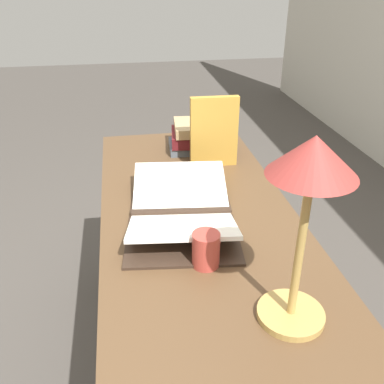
{
  "coord_description": "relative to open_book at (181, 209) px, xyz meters",
  "views": [
    {
      "loc": [
        1.12,
        -0.21,
        1.43
      ],
      "look_at": [
        0.0,
        -0.02,
        0.82
      ],
      "focal_mm": 40.0,
      "sensor_mm": 36.0,
      "label": 1
    }
  ],
  "objects": [
    {
      "name": "ground_plane",
      "position": [
        -0.0,
        0.06,
        -0.76
      ],
      "size": [
        12.0,
        12.0,
        0.0
      ],
      "primitive_type": "plane",
      "color": "#47423D"
    },
    {
      "name": "reading_desk",
      "position": [
        -0.0,
        0.06,
        -0.13
      ],
      "size": [
        1.45,
        0.6,
        0.74
      ],
      "color": "brown",
      "rests_on": "ground_plane"
    },
    {
      "name": "open_book",
      "position": [
        0.0,
        0.0,
        0.0
      ],
      "size": [
        0.55,
        0.38,
        0.08
      ],
      "rotation": [
        0.0,
        0.0,
        -0.12
      ],
      "color": "#38281E",
      "rests_on": "reading_desk"
    },
    {
      "name": "book_stack_tall",
      "position": [
        -0.51,
        0.16,
        0.03
      ],
      "size": [
        0.21,
        0.27,
        0.12
      ],
      "color": "slate",
      "rests_on": "reading_desk"
    },
    {
      "name": "book_standing_upright",
      "position": [
        -0.35,
        0.18,
        0.11
      ],
      "size": [
        0.03,
        0.18,
        0.27
      ],
      "rotation": [
        0.0,
        0.0,
        -0.03
      ],
      "color": "#BC8933",
      "rests_on": "reading_desk"
    },
    {
      "name": "reading_lamp",
      "position": [
        0.46,
        0.17,
        0.31
      ],
      "size": [
        0.17,
        0.17,
        0.43
      ],
      "color": "tan",
      "rests_on": "reading_desk"
    },
    {
      "name": "coffee_mug",
      "position": [
        0.25,
        0.03,
        0.02
      ],
      "size": [
        0.08,
        0.09,
        0.09
      ],
      "rotation": [
        0.0,
        0.0,
        2.31
      ],
      "color": "#B74238",
      "rests_on": "reading_desk"
    }
  ]
}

